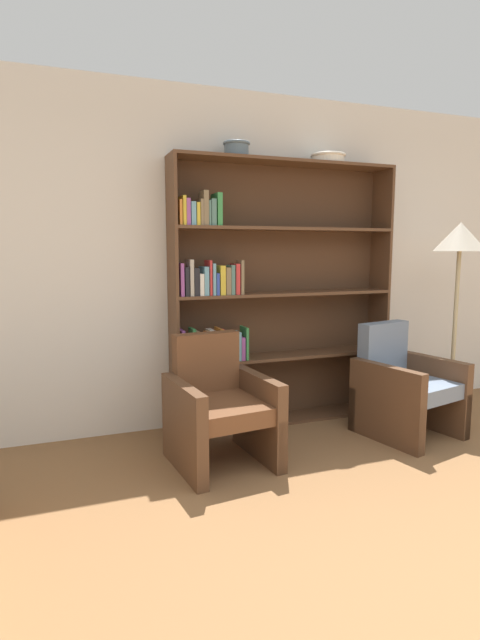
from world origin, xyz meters
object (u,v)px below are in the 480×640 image
at_px(bowl_cream, 328,158).
at_px(armchair_leather, 219,407).
at_px(bowl_copper, 236,149).
at_px(bookshelf, 263,304).
at_px(armchair_cushioned, 404,386).
at_px(floor_lamp, 460,248).

distance_m(bowl_cream, armchair_leather, 2.28).
height_order(bowl_cream, armchair_leather, bowl_cream).
distance_m(bowl_copper, armchair_leather, 2.00).
relative_size(bowl_copper, armchair_leather, 0.24).
xyz_separation_m(bookshelf, bowl_copper, (-0.24, -0.02, 1.23)).
height_order(bowl_copper, bowl_cream, bowl_copper).
distance_m(armchair_cushioned, floor_lamp, 1.27).
xyz_separation_m(bowl_copper, floor_lamp, (1.82, -0.48, -0.77)).
height_order(armchair_leather, armchair_cushioned, same).
xyz_separation_m(armchair_cushioned, floor_lamp, (0.62, 0.14, 1.10)).
relative_size(bookshelf, armchair_leather, 2.49).
distance_m(armchair_leather, floor_lamp, 2.45).
bearing_deg(armchair_cushioned, bowl_cream, -71.47).
xyz_separation_m(bowl_cream, armchair_cushioned, (0.38, -0.62, -1.85)).
xyz_separation_m(bookshelf, armchair_leather, (-0.60, -0.64, -0.63)).
height_order(bookshelf, armchair_leather, bookshelf).
distance_m(bowl_copper, bowl_cream, 0.82).
relative_size(bowl_cream, floor_lamp, 0.17).
distance_m(bowl_copper, armchair_cushioned, 2.31).
xyz_separation_m(bowl_copper, armchair_leather, (-0.36, -0.62, -1.87)).
bearing_deg(armchair_cushioned, bowl_copper, -40.34).
relative_size(bookshelf, bowl_copper, 10.25).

